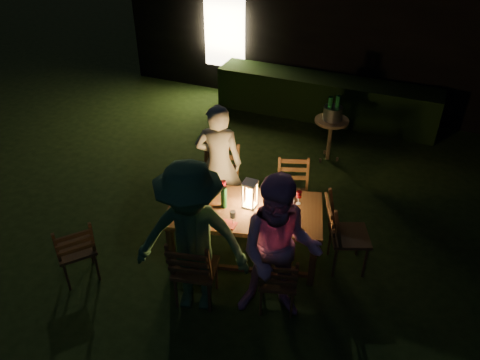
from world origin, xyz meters
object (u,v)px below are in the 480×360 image
at_px(lantern, 250,196).
at_px(person_opp_left, 192,240).
at_px(ice_bucket, 333,113).
at_px(bottle_table, 224,197).
at_px(chair_end, 346,246).
at_px(bottle_bucket_b, 337,110).
at_px(person_opp_right, 279,251).
at_px(bottle_bucket_a, 329,111).
at_px(person_house_side, 219,163).
at_px(side_table, 331,124).
at_px(chair_far_left, 219,197).
at_px(chair_near_left, 196,279).
at_px(dining_table, 245,214).
at_px(chair_far_right, 292,205).
at_px(chair_spare, 78,259).
at_px(chair_near_right, 277,289).

bearing_deg(lantern, person_opp_left, -104.29).
relative_size(lantern, ice_bucket, 1.17).
distance_m(bottle_table, ice_bucket, 2.86).
height_order(chair_end, bottle_table, chair_end).
height_order(ice_bucket, bottle_bucket_b, bottle_bucket_b).
xyz_separation_m(person_opp_right, person_opp_left, (-0.87, -0.24, 0.04)).
distance_m(bottle_table, bottle_bucket_a, 2.81).
bearing_deg(person_house_side, side_table, -132.15).
height_order(chair_far_left, ice_bucket, chair_far_left).
bearing_deg(person_opp_left, chair_near_left, 91.24).
relative_size(chair_near_left, chair_far_left, 0.95).
height_order(dining_table, chair_far_right, chair_far_right).
xyz_separation_m(chair_far_right, bottle_table, (-0.56, -0.96, 0.61)).
height_order(chair_spare, lantern, lantern).
height_order(person_opp_left, ice_bucket, person_opp_left).
bearing_deg(side_table, person_house_side, -116.55).
bearing_deg(chair_end, bottle_bucket_a, 177.58).
bearing_deg(chair_far_right, bottle_bucket_a, -109.56).
bearing_deg(dining_table, bottle_bucket_a, 67.52).
distance_m(chair_end, bottle_bucket_b, 2.62).
bearing_deg(chair_end, person_opp_right, -50.46).
height_order(chair_far_right, bottle_bucket_b, bottle_bucket_b).
xyz_separation_m(dining_table, person_house_side, (-0.65, 0.67, 0.16)).
distance_m(chair_near_left, bottle_table, 0.99).
bearing_deg(chair_far_left, bottle_bucket_b, -128.02).
bearing_deg(side_table, chair_end, -71.35).
bearing_deg(person_house_side, chair_far_left, 91.87).
relative_size(chair_far_right, chair_spare, 1.00).
height_order(chair_spare, ice_bucket, ice_bucket).
height_order(dining_table, lantern, lantern).
distance_m(chair_far_left, lantern, 1.05).
bearing_deg(chair_far_right, chair_far_left, -4.03).
relative_size(dining_table, ice_bucket, 6.63).
distance_m(chair_far_right, person_house_side, 1.14).
bearing_deg(lantern, side_table, 82.74).
xyz_separation_m(dining_table, bottle_table, (-0.24, -0.07, 0.21)).
height_order(ice_bucket, bottle_bucket_a, bottle_bucket_a).
distance_m(person_opp_left, bottle_bucket_b, 3.73).
xyz_separation_m(dining_table, chair_end, (1.18, 0.33, -0.36)).
bearing_deg(chair_near_left, person_opp_right, -0.24).
height_order(chair_far_right, lantern, lantern).
relative_size(person_opp_right, ice_bucket, 5.86).
bearing_deg(dining_table, chair_end, -0.12).
bearing_deg(chair_spare, person_opp_left, -43.32).
bearing_deg(dining_table, chair_near_right, -59.64).
distance_m(chair_far_right, bottle_bucket_a, 1.90).
height_order(person_opp_right, lantern, person_opp_right).
relative_size(ice_bucket, bottle_bucket_b, 0.94).
distance_m(person_opp_left, ice_bucket, 3.69).
bearing_deg(ice_bucket, person_opp_right, -85.29).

